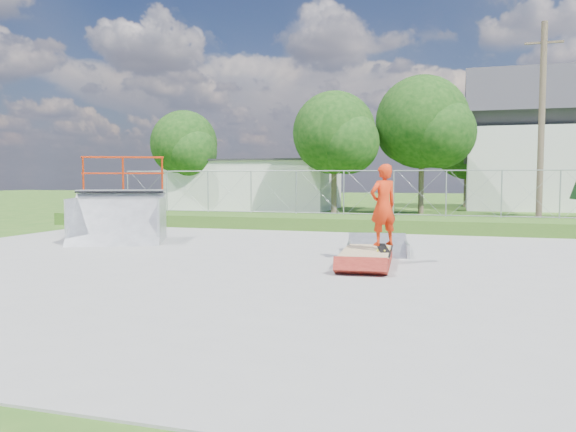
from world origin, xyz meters
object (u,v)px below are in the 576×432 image
Objects in this scene: grind_box at (367,257)px; quarter_pipe at (117,200)px; flat_bank_ramp at (378,246)px; skater at (383,208)px.

quarter_pipe is (-7.91, 1.89, 1.17)m from grind_box.
grind_box is 1.58m from flat_bank_ramp.
quarter_pipe is at bearing 162.32° from grind_box.
grind_box is 0.88× the size of quarter_pipe.
flat_bank_ramp is at bearing 84.64° from grind_box.
skater reaches higher than grind_box.
grind_box is at bearing -100.00° from flat_bank_ramp.
flat_bank_ramp is (0.03, 1.58, 0.06)m from grind_box.
skater is at bearing -86.99° from flat_bank_ramp.
grind_box is 1.26× the size of skater.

